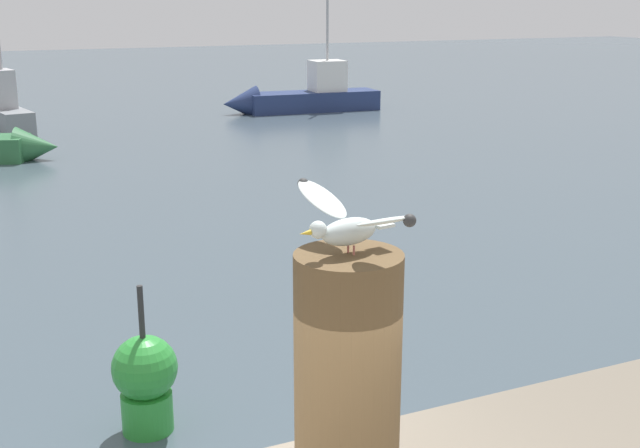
# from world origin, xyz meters

# --- Properties ---
(mooring_post) EXTENTS (0.41, 0.41, 0.94)m
(mooring_post) POSITION_xyz_m (0.87, -0.37, 2.25)
(mooring_post) COLOR brown
(mooring_post) RESTS_ON harbor_quay
(seagull) EXTENTS (0.39, 0.69, 0.22)m
(seagull) POSITION_xyz_m (0.87, -0.37, 2.84)
(seagull) COLOR #C66D60
(seagull) RESTS_ON mooring_post
(boat_grey) EXTENTS (1.42, 3.92, 3.90)m
(boat_grey) POSITION_xyz_m (1.00, 21.87, 0.51)
(boat_grey) COLOR gray
(boat_grey) RESTS_ON ground_plane
(boat_navy) EXTENTS (5.30, 1.50, 4.87)m
(boat_navy) POSITION_xyz_m (10.17, 21.89, 0.48)
(boat_navy) COLOR navy
(boat_navy) RESTS_ON ground_plane
(channel_buoy) EXTENTS (0.56, 0.56, 1.33)m
(channel_buoy) POSITION_xyz_m (0.88, 3.48, 0.48)
(channel_buoy) COLOR green
(channel_buoy) RESTS_ON ground_plane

